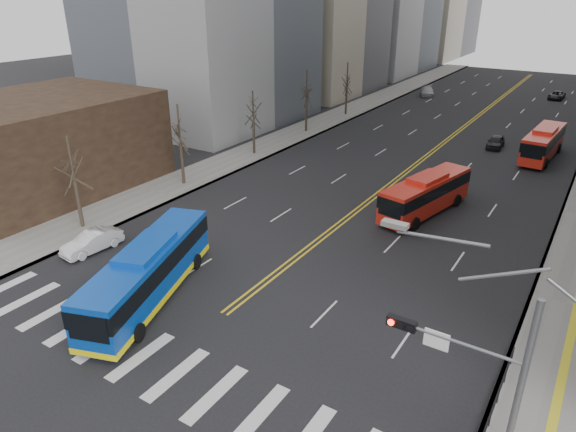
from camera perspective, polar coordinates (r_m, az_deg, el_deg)
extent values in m
plane|color=black|center=(26.41, -14.21, -15.76)|extent=(220.00, 220.00, 0.00)
cube|color=gray|center=(68.52, 3.37, 10.15)|extent=(5.00, 130.00, 0.15)
cube|color=silver|center=(35.72, -29.04, -6.94)|extent=(0.70, 4.00, 0.01)
cube|color=silver|center=(33.84, -27.02, -8.21)|extent=(0.70, 4.00, 0.01)
cube|color=silver|center=(32.04, -24.75, -9.62)|extent=(0.70, 4.00, 0.01)
cube|color=silver|center=(30.31, -22.19, -11.17)|extent=(0.70, 4.00, 0.01)
cube|color=silver|center=(28.66, -19.29, -12.88)|extent=(0.70, 4.00, 0.01)
cube|color=silver|center=(27.13, -16.01, -14.76)|extent=(0.70, 4.00, 0.01)
cube|color=silver|center=(25.72, -12.29, -16.79)|extent=(0.70, 4.00, 0.01)
cube|color=silver|center=(24.46, -8.07, -18.97)|extent=(0.70, 4.00, 0.01)
cube|color=silver|center=(23.37, -3.30, -21.24)|extent=(0.70, 4.00, 0.01)
cube|color=gold|center=(71.93, 18.99, 9.51)|extent=(0.15, 100.00, 0.01)
cube|color=gold|center=(71.85, 19.30, 9.45)|extent=(0.15, 100.00, 0.01)
cube|color=black|center=(50.35, -25.81, 7.23)|extent=(14.00, 18.00, 8.00)
cylinder|color=gray|center=(19.73, 24.13, -18.24)|extent=(0.24, 0.24, 8.00)
cylinder|color=gray|center=(19.01, 18.14, -13.11)|extent=(4.50, 0.12, 0.12)
cube|color=black|center=(19.39, 12.52, -11.56)|extent=(1.10, 0.28, 0.38)
cylinder|color=#FF190C|center=(19.35, 11.36, -11.51)|extent=(0.24, 0.08, 0.24)
cylinder|color=black|center=(19.27, 12.34, -11.80)|extent=(0.24, 0.08, 0.24)
cylinder|color=black|center=(19.18, 13.34, -12.09)|extent=(0.24, 0.08, 0.24)
cube|color=white|center=(19.23, 16.16, -13.08)|extent=(0.90, 0.06, 0.70)
cube|color=#999993|center=(17.66, 11.80, -0.93)|extent=(0.90, 0.35, 0.18)
cube|color=black|center=(24.67, 22.55, -16.96)|extent=(0.04, 6.00, 0.04)
cylinder|color=black|center=(23.86, 21.58, -20.03)|extent=(0.06, 0.06, 1.00)
cylinder|color=black|center=(24.99, 22.36, -17.83)|extent=(0.06, 0.06, 1.00)
cylinder|color=black|center=(26.15, 23.05, -15.82)|extent=(0.06, 0.06, 1.00)
cylinder|color=black|center=(27.35, 23.67, -13.99)|extent=(0.06, 0.06, 1.00)
cylinder|color=#2F261C|center=(40.90, -22.20, 1.14)|extent=(0.28, 0.28, 3.75)
cylinder|color=#2F261C|center=(47.51, -11.66, 5.66)|extent=(0.28, 0.28, 3.90)
cylinder|color=#2F261C|center=(55.58, -3.81, 8.64)|extent=(0.28, 0.28, 3.60)
cylinder|color=#2F261C|center=(64.45, 2.04, 11.04)|extent=(0.28, 0.28, 4.00)
cylinder|color=#2F261C|center=(73.95, 6.48, 12.54)|extent=(0.28, 0.28, 3.80)
cube|color=#0B40AC|center=(30.48, -15.24, -6.00)|extent=(6.21, 12.01, 2.81)
cube|color=black|center=(30.21, -15.35, -5.09)|extent=(6.27, 12.05, 1.01)
cube|color=#0B40AC|center=(29.77, -15.55, -3.49)|extent=(3.22, 4.57, 0.40)
cube|color=yellow|center=(31.08, -14.99, -7.92)|extent=(6.27, 12.05, 0.35)
cylinder|color=black|center=(29.05, -20.65, -11.36)|extent=(0.61, 1.04, 1.00)
cylinder|color=black|center=(27.87, -16.30, -12.34)|extent=(0.61, 1.04, 1.00)
cylinder|color=black|center=(34.51, -13.94, -4.49)|extent=(0.61, 1.04, 1.00)
cylinder|color=black|center=(33.52, -10.16, -5.02)|extent=(0.61, 1.04, 1.00)
cube|color=red|center=(41.93, 15.06, 2.34)|extent=(4.32, 10.23, 2.55)
cube|color=black|center=(41.75, 15.13, 3.00)|extent=(4.38, 10.26, 0.93)
cube|color=red|center=(41.46, 15.26, 4.10)|extent=(2.51, 3.79, 0.40)
cylinder|color=black|center=(40.34, 11.20, 0.11)|extent=(0.50, 1.04, 1.00)
cylinder|color=black|center=(39.28, 13.92, -0.84)|extent=(0.50, 1.04, 1.00)
cylinder|color=black|center=(45.46, 15.74, 2.45)|extent=(0.50, 1.04, 1.00)
cylinder|color=black|center=(44.52, 18.24, 1.66)|extent=(0.50, 1.04, 1.00)
cube|color=red|center=(60.31, 26.48, 7.27)|extent=(2.95, 10.39, 2.64)
cube|color=black|center=(60.18, 26.57, 7.75)|extent=(3.01, 10.41, 0.96)
cube|color=red|center=(59.97, 26.73, 8.56)|extent=(2.08, 3.70, 0.40)
cylinder|color=black|center=(57.68, 24.50, 5.73)|extent=(0.36, 1.02, 1.00)
cylinder|color=black|center=(57.32, 26.75, 5.20)|extent=(0.36, 1.02, 1.00)
cylinder|color=black|center=(63.92, 25.85, 7.13)|extent=(0.36, 1.02, 1.00)
cylinder|color=black|center=(63.59, 27.89, 6.66)|extent=(0.36, 1.02, 1.00)
imported|color=silver|center=(37.52, -20.96, -2.69)|extent=(1.88, 4.35, 1.39)
imported|color=black|center=(62.67, 22.08, 7.65)|extent=(1.79, 4.04, 1.35)
imported|color=#A4A5A9|center=(90.62, 15.22, 13.25)|extent=(3.61, 5.31, 1.43)
imported|color=black|center=(95.04, 27.69, 11.79)|extent=(2.34, 4.55, 1.23)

